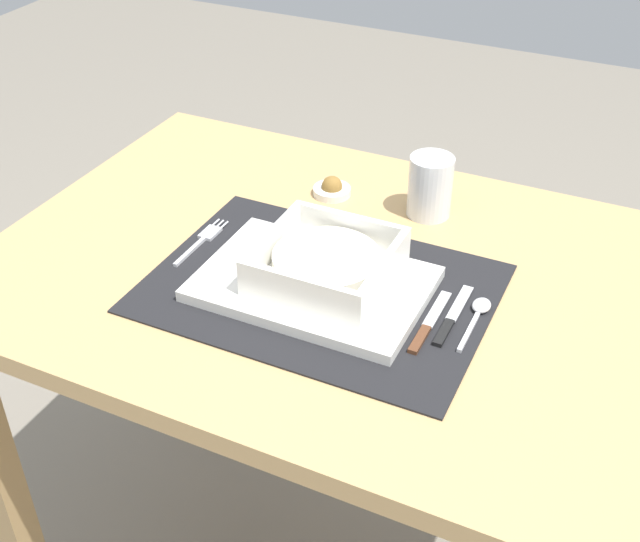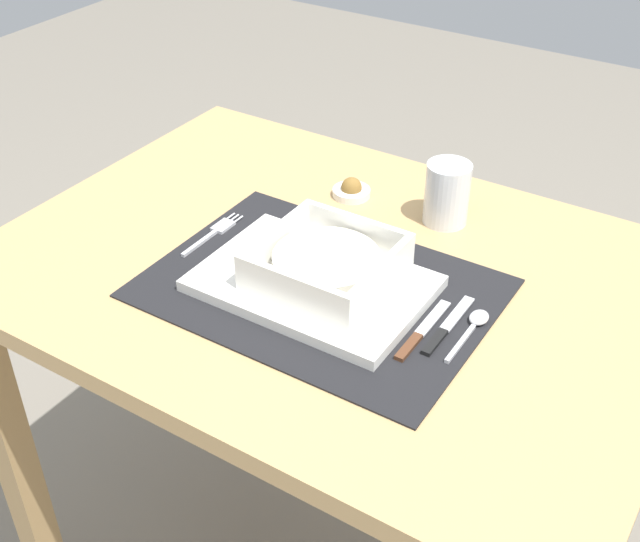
{
  "view_description": "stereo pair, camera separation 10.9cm",
  "coord_description": "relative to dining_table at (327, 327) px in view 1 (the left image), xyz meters",
  "views": [
    {
      "loc": [
        0.4,
        -0.86,
        1.4
      ],
      "look_at": [
        0.02,
        -0.06,
        0.77
      ],
      "focal_mm": 46.05,
      "sensor_mm": 36.0,
      "label": 1
    },
    {
      "loc": [
        0.49,
        -0.81,
        1.4
      ],
      "look_at": [
        0.02,
        -0.06,
        0.77
      ],
      "focal_mm": 46.05,
      "sensor_mm": 36.0,
      "label": 2
    }
  ],
  "objects": [
    {
      "name": "dining_table",
      "position": [
        0.0,
        0.0,
        0.0
      ],
      "size": [
        0.96,
        0.69,
        0.74
      ],
      "color": "tan",
      "rests_on": "ground"
    },
    {
      "name": "placemat",
      "position": [
        0.02,
        -0.06,
        0.11
      ],
      "size": [
        0.46,
        0.33,
        0.0
      ],
      "primitive_type": "cube",
      "color": "black",
      "rests_on": "dining_table"
    },
    {
      "name": "serving_plate",
      "position": [
        0.01,
        -0.06,
        0.12
      ],
      "size": [
        0.3,
        0.21,
        0.02
      ],
      "primitive_type": "cube",
      "color": "white",
      "rests_on": "placemat"
    },
    {
      "name": "porridge_bowl",
      "position": [
        0.02,
        -0.05,
        0.15
      ],
      "size": [
        0.17,
        0.17,
        0.05
      ],
      "color": "white",
      "rests_on": "serving_plate"
    },
    {
      "name": "fork",
      "position": [
        -0.19,
        -0.02,
        0.12
      ],
      "size": [
        0.02,
        0.13,
        0.0
      ],
      "rotation": [
        0.0,
        0.0,
        0.02
      ],
      "color": "silver",
      "rests_on": "placemat"
    },
    {
      "name": "spoon",
      "position": [
        0.23,
        -0.02,
        0.12
      ],
      "size": [
        0.02,
        0.11,
        0.01
      ],
      "rotation": [
        0.0,
        0.0,
        0.07
      ],
      "color": "silver",
      "rests_on": "placemat"
    },
    {
      "name": "butter_knife",
      "position": [
        0.2,
        -0.05,
        0.12
      ],
      "size": [
        0.01,
        0.13,
        0.01
      ],
      "rotation": [
        0.0,
        0.0,
        -0.04
      ],
      "color": "black",
      "rests_on": "placemat"
    },
    {
      "name": "bread_knife",
      "position": [
        0.18,
        -0.07,
        0.12
      ],
      "size": [
        0.01,
        0.13,
        0.01
      ],
      "rotation": [
        0.0,
        0.0,
        -0.05
      ],
      "color": "#59331E",
      "rests_on": "placemat"
    },
    {
      "name": "drinking_glass",
      "position": [
        0.08,
        0.19,
        0.16
      ],
      "size": [
        0.07,
        0.07,
        0.1
      ],
      "color": "white",
      "rests_on": "dining_table"
    },
    {
      "name": "condiment_saucer",
      "position": [
        -0.08,
        0.18,
        0.12
      ],
      "size": [
        0.06,
        0.06,
        0.03
      ],
      "color": "white",
      "rests_on": "dining_table"
    }
  ]
}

